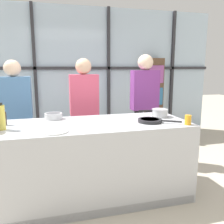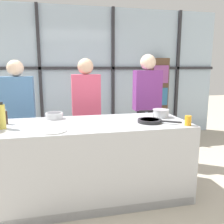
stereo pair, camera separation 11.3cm
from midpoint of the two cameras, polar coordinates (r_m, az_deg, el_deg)
ground_plane at (r=3.12m, az=-2.78°, el=-19.30°), size 18.00×18.00×0.00m
back_window_wall at (r=5.17m, az=-7.66°, el=8.92°), size 6.40×0.10×2.80m
bookshelf at (r=5.49m, az=11.73°, el=3.41°), size 0.41×0.19×1.76m
demo_island at (r=2.91m, az=-2.82°, el=-11.46°), size 2.19×0.90×0.92m
spectator_far_left at (r=3.66m, az=-20.78°, el=0.23°), size 0.46×0.23×1.66m
spectator_center_left at (r=3.64m, az=-5.33°, el=1.31°), size 0.43×0.24×1.69m
spectator_center_right at (r=3.88m, az=9.24°, el=2.45°), size 0.43×0.25×1.76m
frying_pan at (r=2.82m, az=10.32°, el=-2.09°), size 0.45×0.35×0.04m
saucepan at (r=3.14m, az=12.60°, el=-0.23°), size 0.39×0.21×0.10m
white_plate at (r=2.45m, az=-12.64°, el=-4.47°), size 0.26×0.26×0.01m
mixing_bowl at (r=3.05m, az=-12.72°, el=-0.82°), size 0.22×0.22×0.08m
oil_bottle at (r=2.71m, az=-23.95°, el=-0.97°), size 0.08×0.08×0.28m
pepper_grinder at (r=2.93m, az=-23.26°, el=-1.16°), size 0.05×0.05×0.18m
juice_glass_near at (r=2.78m, az=18.94°, el=-1.96°), size 0.07×0.07×0.11m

